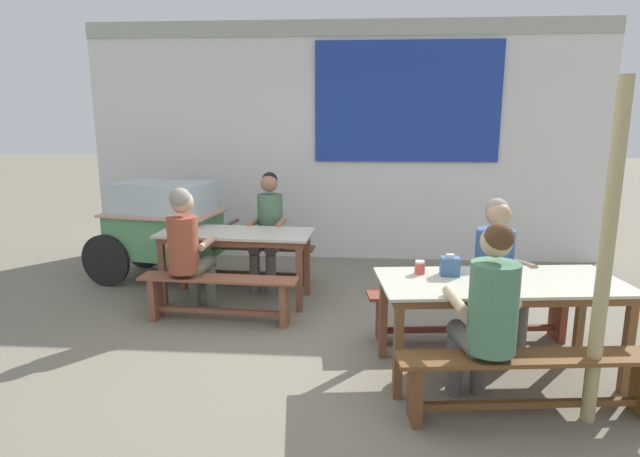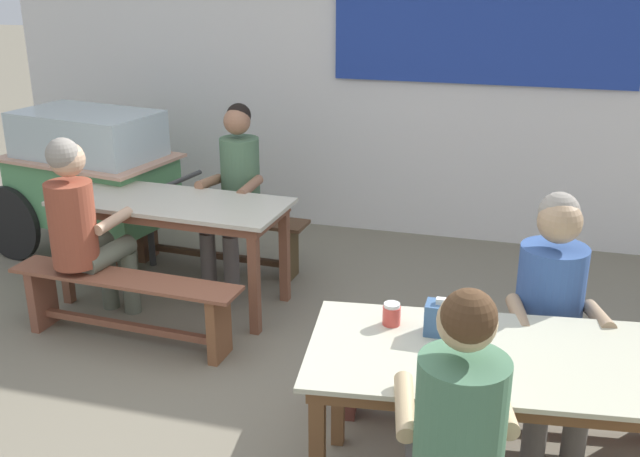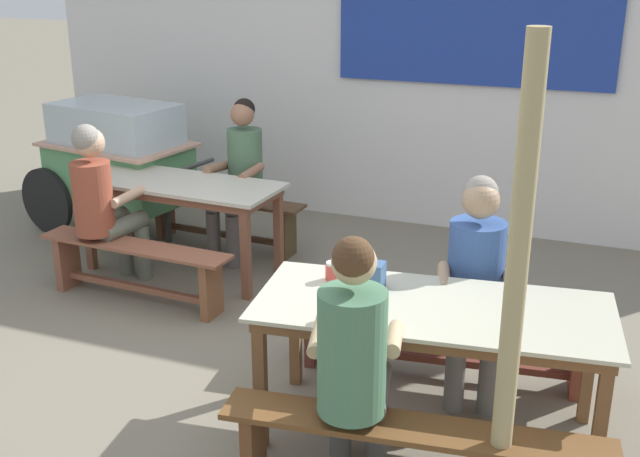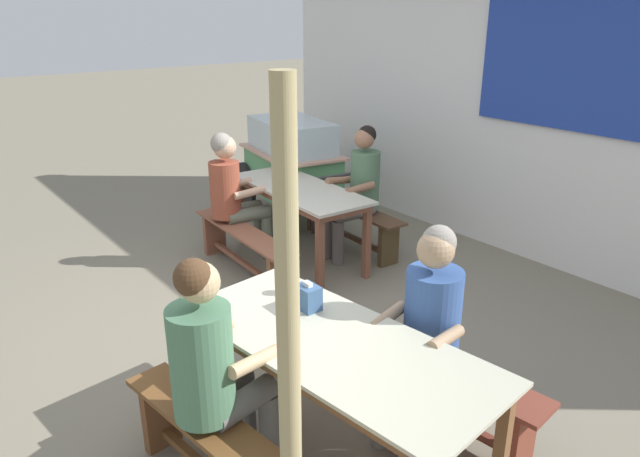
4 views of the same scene
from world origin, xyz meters
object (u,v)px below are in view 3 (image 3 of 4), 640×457
at_px(bench_far_front, 136,265).
at_px(bench_near_front, 412,453).
at_px(person_near_front, 354,353).
at_px(condiment_jar, 333,271).
at_px(dining_table_near, 432,319).
at_px(person_right_near_table, 476,274).
at_px(person_center_facing, 240,172).
at_px(wooden_support_post, 514,306).
at_px(food_cart, 116,157).
at_px(dining_table_far, 181,192).
at_px(tissue_box, 371,275).
at_px(bench_near_back, 441,330).
at_px(person_left_back_turned, 102,198).
at_px(bench_far_back, 224,214).

bearing_deg(bench_far_front, bench_near_front, -31.28).
xyz_separation_m(person_near_front, condiment_jar, (-0.35, 0.69, 0.07)).
height_order(dining_table_near, person_right_near_table, person_right_near_table).
xyz_separation_m(dining_table_near, person_center_facing, (-2.05, 1.97, 0.04)).
relative_size(dining_table_near, bench_near_front, 1.06).
height_order(condiment_jar, wooden_support_post, wooden_support_post).
xyz_separation_m(food_cart, person_center_facing, (1.26, -0.11, 0.02)).
height_order(dining_table_near, person_center_facing, person_center_facing).
distance_m(person_near_front, person_center_facing, 3.13).
bearing_deg(dining_table_far, tissue_box, -35.11).
height_order(bench_far_front, bench_near_back, same).
xyz_separation_m(person_near_front, person_center_facing, (-1.83, 2.54, -0.01)).
xyz_separation_m(person_left_back_turned, tissue_box, (2.29, -0.86, 0.09)).
bearing_deg(bench_far_front, person_near_front, -34.03).
bearing_deg(wooden_support_post, person_left_back_turned, 153.37).
xyz_separation_m(food_cart, person_right_near_table, (3.42, -1.53, 0.01)).
distance_m(bench_near_back, person_near_front, 1.26).
height_order(bench_far_back, person_center_facing, person_center_facing).
height_order(bench_far_back, person_left_back_turned, person_left_back_turned).
relative_size(dining_table_near, person_left_back_turned, 1.45).
height_order(person_near_front, condiment_jar, person_near_front).
bearing_deg(tissue_box, person_center_facing, 132.05).
distance_m(bench_far_back, condiment_jar, 2.63).
relative_size(dining_table_far, condiment_jar, 15.92).
bearing_deg(bench_far_front, tissue_box, -21.00).
height_order(bench_far_back, bench_near_front, same).
bearing_deg(person_left_back_turned, tissue_box, -20.57).
distance_m(person_center_facing, tissue_box, 2.53).
xyz_separation_m(dining_table_far, person_right_near_table, (2.41, -0.91, 0.05)).
height_order(dining_table_far, bench_near_front, dining_table_far).
relative_size(tissue_box, condiment_jar, 1.64).
xyz_separation_m(dining_table_far, person_near_front, (2.08, -2.03, 0.06)).
distance_m(dining_table_far, person_right_near_table, 2.58).
distance_m(bench_near_back, person_right_near_table, 0.45).
height_order(dining_table_far, person_left_back_turned, person_left_back_turned).
height_order(bench_near_front, person_right_near_table, person_right_near_table).
xyz_separation_m(bench_far_back, tissue_box, (1.91, -1.97, 0.52)).
bearing_deg(condiment_jar, person_near_front, -63.01).
relative_size(dining_table_near, tissue_box, 11.20).
distance_m(food_cart, person_near_front, 4.08).
bearing_deg(person_left_back_turned, bench_near_front, -29.89).
height_order(dining_table_far, condiment_jar, condiment_jar).
bearing_deg(person_right_near_table, bench_near_front, -92.01).
height_order(bench_near_back, person_center_facing, person_center_facing).
bearing_deg(bench_far_back, dining_table_far, -93.09).
bearing_deg(condiment_jar, bench_far_back, 130.98).
bearing_deg(person_center_facing, dining_table_near, -43.97).
bearing_deg(bench_far_front, person_right_near_table, -6.97).
relative_size(person_right_near_table, wooden_support_post, 0.58).
bearing_deg(food_cart, person_near_front, -40.72).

